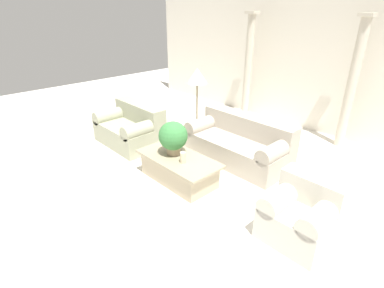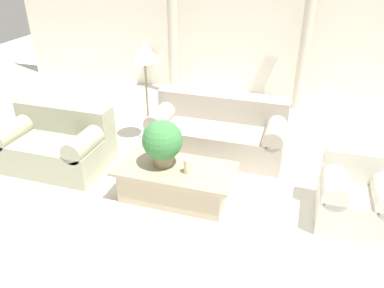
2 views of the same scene
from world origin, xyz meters
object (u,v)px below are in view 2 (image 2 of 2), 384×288
(sofa_long, at_px, (218,130))
(loveseat, at_px, (58,142))
(coffee_table, at_px, (175,182))
(potted_plant, at_px, (162,141))
(armchair, at_px, (357,193))
(floor_lamp, at_px, (144,56))

(sofa_long, distance_m, loveseat, 2.30)
(sofa_long, distance_m, coffee_table, 1.34)
(loveseat, xyz_separation_m, coffee_table, (1.83, -0.27, -0.13))
(potted_plant, bearing_deg, coffee_table, -10.12)
(loveseat, relative_size, armchair, 1.78)
(sofa_long, relative_size, floor_lamp, 1.23)
(loveseat, distance_m, armchair, 3.89)
(armchair, bearing_deg, coffee_table, -173.87)
(loveseat, bearing_deg, sofa_long, 27.23)
(floor_lamp, relative_size, armchair, 2.00)
(coffee_table, distance_m, potted_plant, 0.55)
(potted_plant, relative_size, armchair, 0.71)
(loveseat, bearing_deg, coffee_table, -8.26)
(loveseat, relative_size, potted_plant, 2.49)
(loveseat, xyz_separation_m, armchair, (3.89, -0.04, 0.00))
(loveseat, xyz_separation_m, potted_plant, (1.67, -0.24, 0.39))
(potted_plant, bearing_deg, sofa_long, 74.09)
(loveseat, distance_m, potted_plant, 1.74)
(loveseat, distance_m, coffee_table, 1.86)
(loveseat, height_order, armchair, loveseat)
(potted_plant, bearing_deg, armchair, 4.98)
(potted_plant, height_order, armchair, potted_plant)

